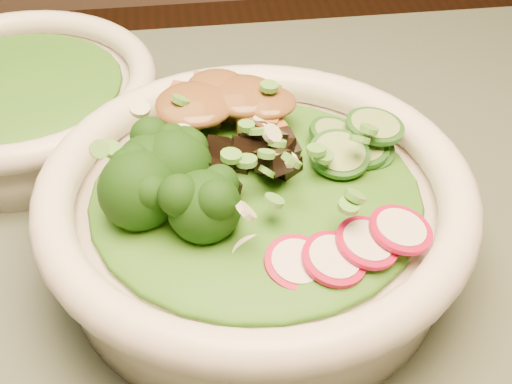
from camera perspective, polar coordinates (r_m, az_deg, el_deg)
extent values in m
cube|color=#424F41|center=(0.51, -7.08, -10.12)|extent=(1.20, 0.80, 0.03)
cylinder|color=white|center=(0.51, 0.00, -3.07)|extent=(0.27, 0.27, 0.06)
torus|color=white|center=(0.48, 0.00, 0.17)|extent=(0.30, 0.30, 0.03)
cylinder|color=white|center=(0.66, -18.16, 6.10)|extent=(0.21, 0.21, 0.05)
torus|color=white|center=(0.65, -18.71, 8.29)|extent=(0.24, 0.24, 0.02)
ellipsoid|color=#275E13|center=(0.48, 0.00, 0.09)|extent=(0.23, 0.23, 0.03)
ellipsoid|color=#275E13|center=(0.65, -18.71, 8.28)|extent=(0.16, 0.16, 0.02)
ellipsoid|color=brown|center=(0.52, -3.20, 7.14)|extent=(0.08, 0.06, 0.02)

